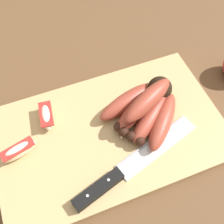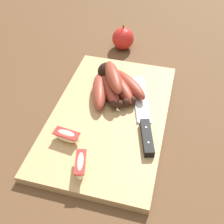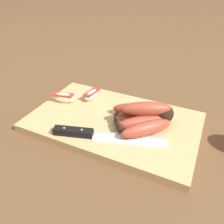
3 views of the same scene
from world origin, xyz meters
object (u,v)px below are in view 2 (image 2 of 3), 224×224
chefs_knife (144,123)px  apple_wedge_middle (81,165)px  whole_apple (123,39)px  banana_bunch (113,84)px  apple_wedge_near (67,136)px

chefs_knife → apple_wedge_middle: apple_wedge_middle is taller
chefs_knife → whole_apple: bearing=21.1°
chefs_knife → whole_apple: 0.37m
banana_bunch → whole_apple: banana_bunch is taller
apple_wedge_near → apple_wedge_middle: bearing=-139.8°
banana_bunch → apple_wedge_middle: size_ratio=2.51×
chefs_knife → banana_bunch: bearing=45.9°
apple_wedge_near → banana_bunch: bearing=-17.1°
banana_bunch → whole_apple: bearing=7.2°
apple_wedge_middle → apple_wedge_near: bearing=40.2°
apple_wedge_middle → whole_apple: bearing=3.3°
apple_wedge_near → apple_wedge_middle: size_ratio=0.93×
apple_wedge_near → whole_apple: whole_apple is taller
apple_wedge_middle → whole_apple: size_ratio=0.85×
chefs_knife → apple_wedge_middle: (-0.16, 0.10, 0.01)m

